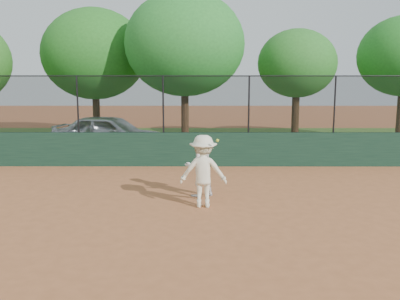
{
  "coord_description": "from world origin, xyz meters",
  "views": [
    {
      "loc": [
        0.84,
        -9.62,
        3.14
      ],
      "look_at": [
        0.8,
        2.2,
        1.2
      ],
      "focal_mm": 40.0,
      "sensor_mm": 36.0,
      "label": 1
    }
  ],
  "objects_px": {
    "player_second": "(199,166)",
    "player_main": "(203,171)",
    "parked_car": "(110,134)",
    "tree_2": "(185,44)",
    "tree_1": "(94,54)",
    "tree_3": "(297,64)"
  },
  "relations": [
    {
      "from": "player_second",
      "to": "tree_3",
      "type": "distance_m",
      "value": 11.39
    },
    {
      "from": "tree_1",
      "to": "tree_3",
      "type": "height_order",
      "value": "tree_1"
    },
    {
      "from": "parked_car",
      "to": "tree_1",
      "type": "distance_m",
      "value": 5.74
    },
    {
      "from": "player_second",
      "to": "tree_1",
      "type": "xyz_separation_m",
      "value": [
        -5.27,
        11.04,
        3.45
      ]
    },
    {
      "from": "player_main",
      "to": "tree_2",
      "type": "height_order",
      "value": "tree_2"
    },
    {
      "from": "tree_2",
      "to": "tree_3",
      "type": "height_order",
      "value": "tree_2"
    },
    {
      "from": "parked_car",
      "to": "tree_3",
      "type": "bearing_deg",
      "value": -56.66
    },
    {
      "from": "parked_car",
      "to": "player_second",
      "type": "distance_m",
      "value": 7.68
    },
    {
      "from": "tree_1",
      "to": "tree_3",
      "type": "xyz_separation_m",
      "value": [
        9.88,
        -1.05,
        -0.5
      ]
    },
    {
      "from": "parked_car",
      "to": "tree_2",
      "type": "distance_m",
      "value": 5.41
    },
    {
      "from": "tree_1",
      "to": "tree_3",
      "type": "bearing_deg",
      "value": -6.08
    },
    {
      "from": "player_second",
      "to": "player_main",
      "type": "bearing_deg",
      "value": 67.11
    },
    {
      "from": "player_second",
      "to": "tree_3",
      "type": "xyz_separation_m",
      "value": [
        4.62,
        9.98,
        2.95
      ]
    },
    {
      "from": "player_second",
      "to": "tree_1",
      "type": "height_order",
      "value": "tree_1"
    },
    {
      "from": "tree_1",
      "to": "tree_3",
      "type": "distance_m",
      "value": 9.95
    },
    {
      "from": "tree_2",
      "to": "tree_1",
      "type": "bearing_deg",
      "value": 157.24
    },
    {
      "from": "tree_1",
      "to": "tree_2",
      "type": "bearing_deg",
      "value": -22.76
    },
    {
      "from": "player_main",
      "to": "parked_car",
      "type": "bearing_deg",
      "value": 116.39
    },
    {
      "from": "player_second",
      "to": "tree_1",
      "type": "distance_m",
      "value": 12.71
    },
    {
      "from": "player_second",
      "to": "tree_3",
      "type": "height_order",
      "value": "tree_3"
    },
    {
      "from": "tree_2",
      "to": "tree_3",
      "type": "distance_m",
      "value": 5.45
    },
    {
      "from": "player_second",
      "to": "tree_1",
      "type": "bearing_deg",
      "value": -93.96
    }
  ]
}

